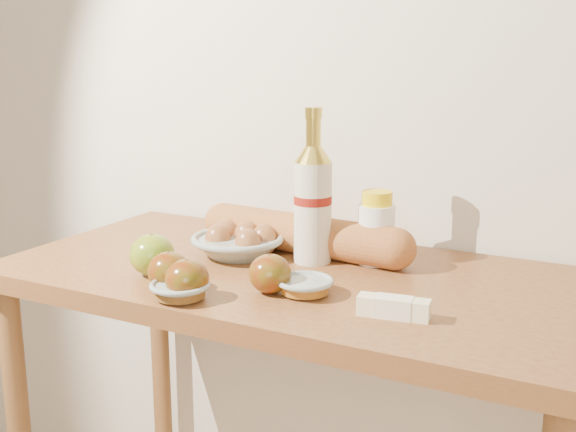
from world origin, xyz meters
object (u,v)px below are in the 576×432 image
at_px(egg_bowl, 239,243).
at_px(baguette, 303,234).
at_px(bourbon_bottle, 313,201).
at_px(cream_bottle, 376,230).
at_px(table, 295,328).

bearing_deg(egg_bowl, baguette, 34.55).
distance_m(bourbon_bottle, cream_bottle, 0.15).
height_order(bourbon_bottle, egg_bowl, bourbon_bottle).
distance_m(table, bourbon_bottle, 0.27).
bearing_deg(egg_bowl, bourbon_bottle, 12.34).
height_order(bourbon_bottle, baguette, bourbon_bottle).
bearing_deg(bourbon_bottle, baguette, 142.04).
distance_m(table, egg_bowl, 0.22).
bearing_deg(baguette, cream_bottle, 7.59).
bearing_deg(table, cream_bottle, 45.71).
height_order(table, egg_bowl, egg_bowl).
bearing_deg(cream_bottle, baguette, 163.76).
height_order(egg_bowl, baguette, baguette).
xyz_separation_m(cream_bottle, baguette, (-0.17, -0.01, -0.03)).
xyz_separation_m(bourbon_bottle, egg_bowl, (-0.16, -0.04, -0.10)).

